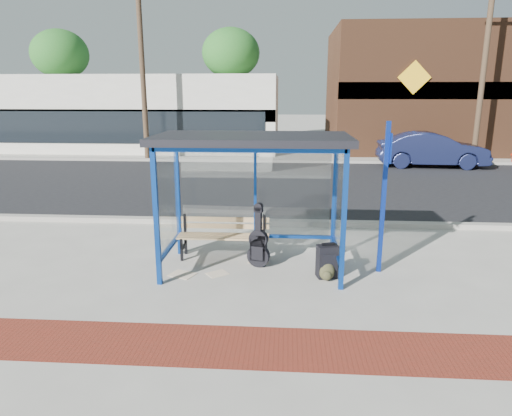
# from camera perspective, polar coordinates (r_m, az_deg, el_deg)

# --- Properties ---
(ground) EXTENTS (120.00, 120.00, 0.00)m
(ground) POSITION_cam_1_polar(r_m,az_deg,el_deg) (8.35, -0.45, -7.67)
(ground) COLOR #B2ADA0
(ground) RESTS_ON ground
(brick_paver_strip) EXTENTS (60.00, 1.00, 0.01)m
(brick_paver_strip) POSITION_cam_1_polar(r_m,az_deg,el_deg) (6.02, -2.40, -16.87)
(brick_paver_strip) COLOR maroon
(brick_paver_strip) RESTS_ON ground
(curb_near) EXTENTS (60.00, 0.25, 0.12)m
(curb_near) POSITION_cam_1_polar(r_m,az_deg,el_deg) (11.07, 0.68, -1.78)
(curb_near) COLOR gray
(curb_near) RESTS_ON ground
(street_asphalt) EXTENTS (60.00, 10.00, 0.00)m
(street_asphalt) POSITION_cam_1_polar(r_m,az_deg,el_deg) (16.04, 1.71, 3.04)
(street_asphalt) COLOR black
(street_asphalt) RESTS_ON ground
(curb_far) EXTENTS (60.00, 0.25, 0.12)m
(curb_far) POSITION_cam_1_polar(r_m,az_deg,el_deg) (21.05, 2.25, 5.89)
(curb_far) COLOR gray
(curb_far) RESTS_ON ground
(far_sidewalk) EXTENTS (60.00, 4.00, 0.01)m
(far_sidewalk) POSITION_cam_1_polar(r_m,az_deg,el_deg) (22.94, 2.39, 6.44)
(far_sidewalk) COLOR #B2ADA0
(far_sidewalk) RESTS_ON ground
(bus_shelter) EXTENTS (3.30, 1.80, 2.42)m
(bus_shelter) POSITION_cam_1_polar(r_m,az_deg,el_deg) (7.88, -0.44, 6.63)
(bus_shelter) COLOR navy
(bus_shelter) RESTS_ON ground
(storefront_white) EXTENTS (18.00, 6.04, 4.00)m
(storefront_white) POSITION_cam_1_polar(r_m,az_deg,el_deg) (27.46, -16.89, 11.31)
(storefront_white) COLOR silver
(storefront_white) RESTS_ON ground
(storefront_brown) EXTENTS (10.00, 7.08, 6.40)m
(storefront_brown) POSITION_cam_1_polar(r_m,az_deg,el_deg) (27.24, 20.26, 13.57)
(storefront_brown) COLOR #59331E
(storefront_brown) RESTS_ON ground
(tree_left) EXTENTS (3.60, 3.60, 7.03)m
(tree_left) POSITION_cam_1_polar(r_m,az_deg,el_deg) (33.19, -23.29, 17.18)
(tree_left) COLOR #4C3826
(tree_left) RESTS_ON ground
(tree_mid) EXTENTS (3.60, 3.60, 7.03)m
(tree_mid) POSITION_cam_1_polar(r_m,az_deg,el_deg) (30.03, -3.16, 18.68)
(tree_mid) COLOR #4C3826
(tree_mid) RESTS_ON ground
(tree_right) EXTENTS (3.60, 3.60, 7.03)m
(tree_right) POSITION_cam_1_polar(r_m,az_deg,el_deg) (32.10, 26.91, 16.95)
(tree_right) COLOR #4C3826
(tree_right) RESTS_ON ground
(utility_pole_west) EXTENTS (1.60, 0.24, 8.00)m
(utility_pole_west) POSITION_cam_1_polar(r_m,az_deg,el_deg) (22.15, -14.01, 16.41)
(utility_pole_west) COLOR #4C3826
(utility_pole_west) RESTS_ON ground
(utility_pole_east) EXTENTS (1.60, 0.24, 8.00)m
(utility_pole_east) POSITION_cam_1_polar(r_m,az_deg,el_deg) (22.76, 26.59, 15.30)
(utility_pole_east) COLOR #4C3826
(utility_pole_east) RESTS_ON ground
(bench) EXTENTS (1.76, 0.45, 0.83)m
(bench) POSITION_cam_1_polar(r_m,az_deg,el_deg) (8.82, -4.06, -3.25)
(bench) COLOR black
(bench) RESTS_ON ground
(guitar_bag) EXTENTS (0.43, 0.23, 1.13)m
(guitar_bag) POSITION_cam_1_polar(r_m,az_deg,el_deg) (8.34, 0.31, -4.65)
(guitar_bag) COLOR black
(guitar_bag) RESTS_ON ground
(suitcase) EXTENTS (0.41, 0.31, 0.63)m
(suitcase) POSITION_cam_1_polar(r_m,az_deg,el_deg) (7.99, 8.94, -6.62)
(suitcase) COLOR black
(suitcase) RESTS_ON ground
(backpack) EXTENTS (0.28, 0.25, 0.32)m
(backpack) POSITION_cam_1_polar(r_m,az_deg,el_deg) (7.93, 8.82, -7.86)
(backpack) COLOR #31301B
(backpack) RESTS_ON ground
(sign_post) EXTENTS (0.12, 0.33, 2.66)m
(sign_post) POSITION_cam_1_polar(r_m,az_deg,el_deg) (8.14, 15.77, 2.21)
(sign_post) COLOR navy
(sign_post) RESTS_ON ground
(newspaper_a) EXTENTS (0.52, 0.47, 0.01)m
(newspaper_a) POSITION_cam_1_polar(r_m,az_deg,el_deg) (8.22, -9.18, -8.20)
(newspaper_a) COLOR white
(newspaper_a) RESTS_ON ground
(newspaper_b) EXTENTS (0.45, 0.44, 0.01)m
(newspaper_b) POSITION_cam_1_polar(r_m,az_deg,el_deg) (8.18, -4.83, -8.18)
(newspaper_b) COLOR white
(newspaper_b) RESTS_ON ground
(newspaper_c) EXTENTS (0.42, 0.36, 0.01)m
(newspaper_c) POSITION_cam_1_polar(r_m,az_deg,el_deg) (8.71, 0.35, -6.69)
(newspaper_c) COLOR white
(newspaper_c) RESTS_ON ground
(parked_car) EXTENTS (4.59, 1.83, 1.48)m
(parked_car) POSITION_cam_1_polar(r_m,az_deg,el_deg) (21.02, 21.12, 6.81)
(parked_car) COLOR #171D41
(parked_car) RESTS_ON ground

